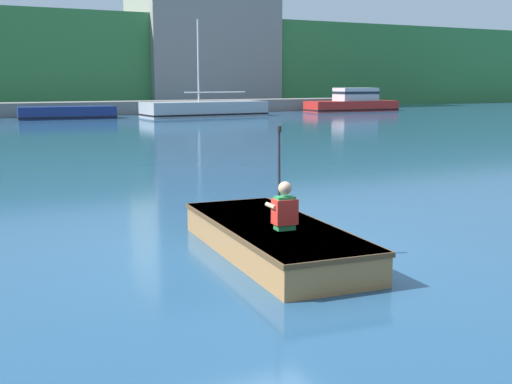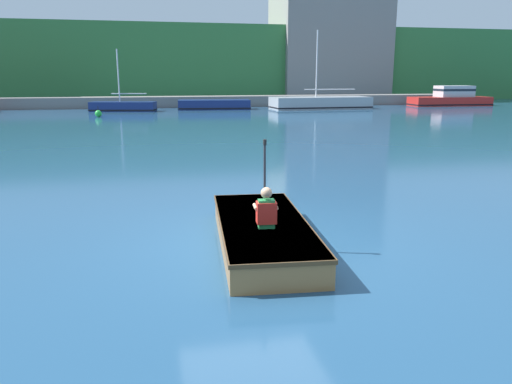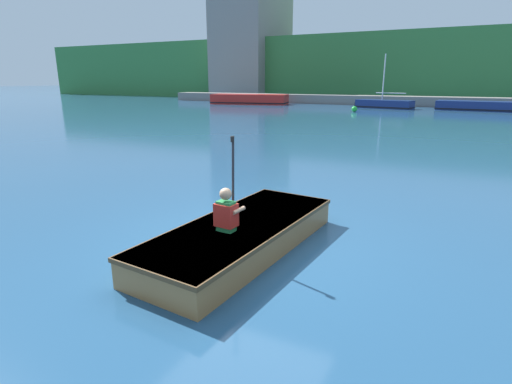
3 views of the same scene
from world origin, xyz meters
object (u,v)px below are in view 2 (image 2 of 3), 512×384
Objects in this scene: channel_buoy at (98,114)px; moored_boat_dock_center_far at (214,105)px; rowboat_foreground at (262,231)px; person_paddler at (266,209)px; moored_boat_dock_west_inner at (320,103)px; moored_boat_dock_east_inner at (123,107)px; moored_boat_dock_center_near at (451,98)px.

moored_boat_dock_center_far is at bearing 34.58° from channel_buoy.
rowboat_foreground is 0.62m from person_paddler.
moored_boat_dock_center_far is 8.13× the size of channel_buoy.
rowboat_foreground is at bearing -111.10° from moored_boat_dock_west_inner.
rowboat_foreground is (-3.66, -32.73, -0.11)m from moored_boat_dock_center_far.
moored_boat_dock_west_inner is 15.55m from moored_boat_dock_east_inner.
moored_boat_dock_center_far is at bearing 83.62° from rowboat_foreground.
moored_boat_dock_center_near is 41.69m from rowboat_foreground.
moored_boat_dock_west_inner is 8.61m from moored_boat_dock_center_far.
rowboat_foreground is at bearing -80.03° from channel_buoy.
moored_boat_dock_east_inner is (-7.00, -0.64, -0.01)m from moored_boat_dock_center_far.
moored_boat_dock_center_near is 1.25× the size of moored_boat_dock_center_far.
moored_boat_dock_east_inner reaches higher than moored_boat_dock_center_near.
rowboat_foreground is at bearing -96.38° from moored_boat_dock_center_far.
moored_boat_dock_center_near is 28.50m from moored_boat_dock_east_inner.
moored_boat_dock_center_near is at bearing 53.22° from person_paddler.
moored_boat_dock_center_far is 4.49× the size of person_paddler.
channel_buoy is (-16.93, -4.67, -0.24)m from moored_boat_dock_west_inner.
moored_boat_dock_west_inner is 1.39× the size of moored_boat_dock_center_far.
moored_boat_dock_west_inner is at bearing 69.09° from person_paddler.
moored_boat_dock_east_inner reaches higher than rowboat_foreground.
moored_boat_dock_east_inner is at bearing 74.88° from channel_buoy.
moored_boat_dock_west_inner is 1.11× the size of moored_boat_dock_center_near.
person_paddler is at bearing -95.03° from rowboat_foreground.
moored_boat_dock_east_inner is at bearing -177.63° from moored_boat_dock_center_near.
moored_boat_dock_west_inner is at bearing 15.42° from channel_buoy.
moored_boat_dock_east_inner reaches higher than channel_buoy.
moored_boat_dock_center_near is at bearing 2.37° from moored_boat_dock_east_inner.
rowboat_foreground is at bearing -127.07° from moored_boat_dock_center_near.
moored_boat_dock_east_inner is at bearing 178.23° from moored_boat_dock_west_inner.
moored_boat_dock_west_inner reaches higher than channel_buoy.
person_paddler is at bearing -110.91° from moored_boat_dock_west_inner.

